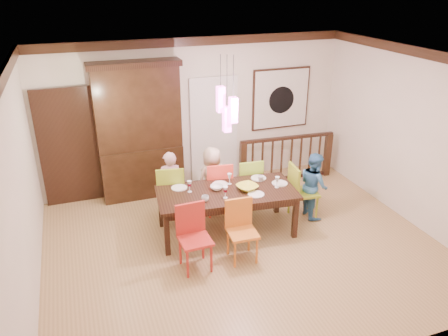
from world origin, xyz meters
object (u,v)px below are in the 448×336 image
object	(u,v)px
china_hutch	(139,132)
person_far_left	(170,185)
person_end_right	(314,185)
chair_end_right	(304,188)
balustrade	(286,158)
chair_far_left	(170,188)
person_far_mid	(212,179)
dining_table	(227,196)

from	to	relation	value
china_hutch	person_far_left	world-z (taller)	china_hutch
person_end_right	china_hutch	bearing A→B (deg)	60.08
chair_end_right	balustrade	xyz separation A→B (m)	(0.42, 1.46, -0.07)
chair_far_left	person_far_mid	bearing A→B (deg)	-163.65
dining_table	balustrade	xyz separation A→B (m)	(1.84, 1.47, -0.17)
person_far_mid	person_end_right	xyz separation A→B (m)	(1.59, -0.81, -0.01)
chair_far_left	person_far_left	distance (m)	0.05
dining_table	person_far_left	world-z (taller)	person_far_left
balustrade	person_far_left	xyz separation A→B (m)	(-2.58, -0.68, 0.11)
person_far_left	person_far_mid	world-z (taller)	person_far_left
balustrade	person_far_mid	world-z (taller)	person_far_mid
balustrade	person_far_mid	size ratio (longest dim) A/B	1.68
chair_end_right	person_far_mid	xyz separation A→B (m)	(-1.39, 0.82, 0.03)
china_hutch	person_end_right	xyz separation A→B (m)	(2.67, -1.80, -0.70)
chair_end_right	balustrade	distance (m)	1.52
dining_table	person_far_left	size ratio (longest dim) A/B	1.88
person_far_left	person_far_mid	xyz separation A→B (m)	(0.77, 0.04, -0.02)
chair_far_left	person_end_right	size ratio (longest dim) A/B	0.87
balustrade	dining_table	bearing A→B (deg)	-137.90
balustrade	chair_end_right	bearing A→B (deg)	-102.42
china_hutch	person_end_right	world-z (taller)	china_hutch
chair_end_right	person_end_right	distance (m)	0.20
dining_table	china_hutch	world-z (taller)	china_hutch
balustrade	person_end_right	bearing A→B (deg)	-95.21
balustrade	chair_far_left	bearing A→B (deg)	-161.08
china_hutch	chair_end_right	bearing A→B (deg)	-36.22
person_far_mid	dining_table	bearing A→B (deg)	74.93
person_far_mid	person_end_right	size ratio (longest dim) A/B	1.01
china_hutch	balustrade	bearing A→B (deg)	-6.83
chair_far_left	balustrade	bearing A→B (deg)	-153.68
dining_table	balustrade	bearing A→B (deg)	44.69
dining_table	chair_end_right	world-z (taller)	chair_end_right
chair_far_left	china_hutch	bearing A→B (deg)	-63.47
person_far_mid	person_end_right	distance (m)	1.78
chair_far_left	chair_end_right	bearing A→B (deg)	171.84
china_hutch	person_far_left	xyz separation A→B (m)	(0.31, -1.03, -0.67)
person_far_left	balustrade	bearing A→B (deg)	-162.50
chair_far_left	person_far_left	bearing A→B (deg)	-91.43
chair_end_right	person_end_right	world-z (taller)	person_end_right
person_end_right	chair_end_right	bearing A→B (deg)	98.27
person_end_right	chair_far_left	bearing A→B (deg)	76.86
dining_table	person_far_mid	size ratio (longest dim) A/B	1.94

